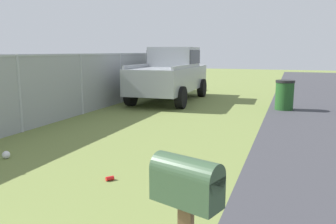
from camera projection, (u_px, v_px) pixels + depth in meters
The scene contains 6 objects.
mailbox at pixel (186, 195), 2.24m from camera, with size 0.34×0.51×1.25m.
pickup_truck at pixel (171, 73), 13.46m from camera, with size 5.03×2.25×2.09m.
trash_bin at pixel (284, 95), 11.32m from camera, with size 0.61×0.61×0.99m.
fence_section at pixel (54, 86), 9.26m from camera, with size 17.95×0.07×1.86m.
litter_can_near_hydrant at pixel (110, 178), 5.14m from camera, with size 0.07×0.07×0.12m, color red.
litter_bag_midfield_a at pixel (6, 155), 6.19m from camera, with size 0.14×0.14×0.14m, color silver.
Camera 1 is at (1.47, -1.71, 1.92)m, focal length 36.46 mm.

